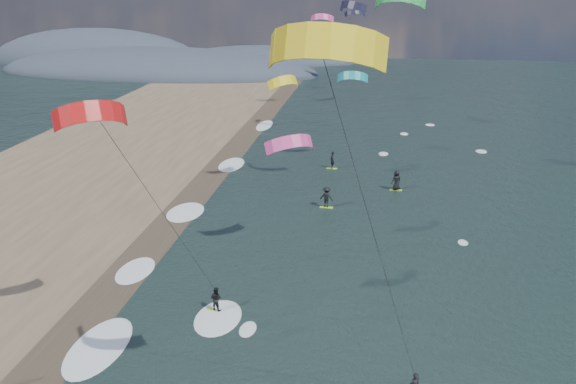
# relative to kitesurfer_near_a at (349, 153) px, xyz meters

# --- Properties ---
(wet_sand_strip) EXTENTS (3.00, 240.00, 0.00)m
(wet_sand_strip) POSITION_rel_kitesurfer_near_a_xyz_m (-14.94, 10.99, -12.92)
(wet_sand_strip) COLOR #382D23
(wet_sand_strip) RESTS_ON ground
(coastal_hills) EXTENTS (80.00, 41.00, 15.00)m
(coastal_hills) POSITION_rel_kitesurfer_near_a_xyz_m (-47.78, 108.86, -12.93)
(coastal_hills) COLOR #3D4756
(coastal_hills) RESTS_ON ground
(kitesurfer_near_a) EXTENTS (7.52, 8.38, 17.50)m
(kitesurfer_near_a) POSITION_rel_kitesurfer_near_a_xyz_m (0.00, 0.00, 0.00)
(kitesurfer_near_a) COLOR #A6F22A
(kitesurfer_near_a) RESTS_ON ground
(kitesurfer_near_b) EXTENTS (6.81, 8.79, 13.87)m
(kitesurfer_near_b) POSITION_rel_kitesurfer_near_a_xyz_m (-10.16, 7.52, -4.44)
(kitesurfer_near_b) COLOR #A6F22A
(kitesurfer_near_b) RESTS_ON ground
(far_kitesurfers) EXTENTS (7.36, 12.12, 1.83)m
(far_kitesurfers) POSITION_rel_kitesurfer_near_a_xyz_m (-1.32, 33.57, -12.02)
(far_kitesurfers) COLOR #A6F22A
(far_kitesurfers) RESTS_ON ground
(bg_kite_field) EXTENTS (13.07, 76.97, 10.13)m
(bg_kite_field) POSITION_rel_kitesurfer_near_a_xyz_m (-3.23, 56.27, -1.32)
(bg_kite_field) COLOR teal
(bg_kite_field) RESTS_ON ground
(shoreline_surf) EXTENTS (2.40, 79.40, 0.11)m
(shoreline_surf) POSITION_rel_kitesurfer_near_a_xyz_m (-13.74, 15.74, -12.93)
(shoreline_surf) COLOR white
(shoreline_surf) RESTS_ON ground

